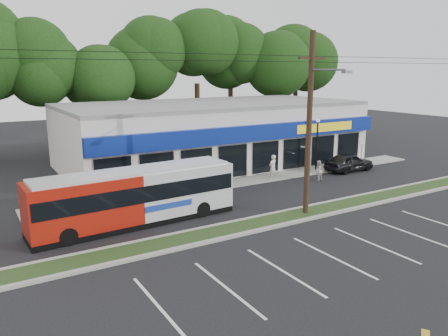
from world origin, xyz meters
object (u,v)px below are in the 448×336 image
lamp_post (317,139)px  car_dark (349,162)px  utility_pole (308,119)px  pedestrian_b (318,171)px  metrobus (136,195)px  pedestrian_a (273,167)px  sign_post (362,147)px

lamp_post → car_dark: 3.31m
utility_pole → lamp_post: size_ratio=11.76×
car_dark → pedestrian_b: bearing=103.1°
metrobus → car_dark: (19.02, 2.97, -0.82)m
utility_pole → pedestrian_a: utility_pole is taller
pedestrian_b → sign_post: bearing=-174.7°
utility_pole → metrobus: size_ratio=4.52×
pedestrian_a → pedestrian_b: pedestrian_a is taller
pedestrian_a → pedestrian_b: bearing=130.8°
metrobus → pedestrian_b: metrobus is taller
utility_pole → pedestrian_b: (6.17, 5.49, -4.66)m
sign_post → pedestrian_b: bearing=-162.9°
pedestrian_b → utility_pole: bearing=29.8°
utility_pole → metrobus: bearing=157.3°
utility_pole → sign_post: utility_pole is taller
metrobus → pedestrian_b: size_ratio=7.31×
sign_post → pedestrian_b: 7.37m
car_dark → utility_pole: bearing=121.4°
sign_post → metrobus: metrobus is taller
sign_post → pedestrian_a: sign_post is taller
sign_post → pedestrian_a: bearing=-178.5°
sign_post → car_dark: 3.01m
car_dark → pedestrian_a: size_ratio=2.27×
lamp_post → pedestrian_a: 5.07m
sign_post → pedestrian_b: size_ratio=1.47×
lamp_post → pedestrian_b: size_ratio=2.81×
lamp_post → pedestrian_a: lamp_post is taller
car_dark → pedestrian_b: (-4.33, -1.05, 0.02)m
utility_pole → sign_post: 15.71m
car_dark → sign_post: bearing=-68.0°
lamp_post → sign_post: lamp_post is taller
utility_pole → metrobus: 10.01m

